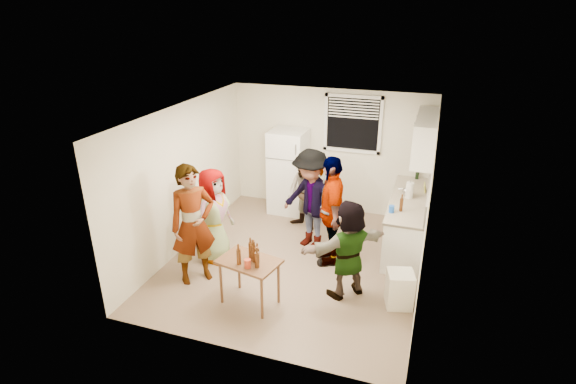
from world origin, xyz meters
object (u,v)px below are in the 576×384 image
(beer_bottle_counter, at_px, (401,211))
(guest_black, at_px, (329,260))
(beer_bottle_table, at_px, (253,260))
(guest_back_right, at_px, (310,245))
(serving_table, at_px, (251,302))
(wine_bottle, at_px, (417,179))
(guest_orange, at_px, (346,293))
(trash_bin, at_px, (399,290))
(guest_stripe, at_px, (198,278))
(blue_cup, at_px, (391,212))
(guest_grey, at_px, (217,258))
(guest_back_left, at_px, (304,229))
(red_cup, at_px, (248,267))
(refrigerator, at_px, (288,171))
(kettle, at_px, (407,196))

(beer_bottle_counter, distance_m, guest_black, 1.44)
(beer_bottle_table, relative_size, guest_back_right, 0.13)
(beer_bottle_counter, bearing_deg, serving_table, -134.84)
(wine_bottle, bearing_deg, guest_orange, -105.01)
(trash_bin, distance_m, guest_stripe, 3.08)
(blue_cup, bearing_deg, beer_bottle_counter, 35.90)
(guest_grey, bearing_deg, guest_back_left, -25.18)
(guest_grey, distance_m, guest_back_left, 1.84)
(guest_stripe, bearing_deg, serving_table, -63.46)
(guest_back_right, xyz_separation_m, guest_black, (0.44, -0.38, 0.00))
(beer_bottle_table, distance_m, red_cup, 0.20)
(guest_orange, bearing_deg, guest_back_right, -97.37)
(serving_table, xyz_separation_m, guest_stripe, (-1.03, 0.30, 0.00))
(guest_stripe, relative_size, guest_back_left, 1.27)
(beer_bottle_counter, height_order, guest_stripe, beer_bottle_counter)
(red_cup, distance_m, guest_back_right, 2.17)
(guest_back_right, distance_m, guest_black, 0.58)
(refrigerator, bearing_deg, guest_back_right, -57.07)
(kettle, bearing_deg, red_cup, -104.93)
(wine_bottle, xyz_separation_m, guest_grey, (-3.04, -2.50, -0.90))
(kettle, relative_size, red_cup, 1.93)
(wine_bottle, height_order, blue_cup, wine_bottle)
(refrigerator, relative_size, red_cup, 13.88)
(kettle, height_order, guest_back_right, kettle)
(refrigerator, relative_size, beer_bottle_counter, 7.95)
(beer_bottle_counter, height_order, serving_table, beer_bottle_counter)
(refrigerator, relative_size, guest_back_left, 1.15)
(serving_table, distance_m, beer_bottle_table, 0.70)
(beer_bottle_table, xyz_separation_m, guest_orange, (1.21, 0.63, -0.70))
(beer_bottle_table, xyz_separation_m, guest_back_left, (0.03, 2.39, -0.70))
(kettle, distance_m, guest_stripe, 3.80)
(guest_stripe, distance_m, guest_back_left, 2.39)
(trash_bin, distance_m, red_cup, 2.17)
(trash_bin, relative_size, guest_back_left, 0.36)
(trash_bin, distance_m, serving_table, 2.14)
(refrigerator, xyz_separation_m, beer_bottle_counter, (2.35, -1.30, 0.05))
(refrigerator, distance_m, guest_grey, 2.44)
(red_cup, xyz_separation_m, guest_grey, (-1.08, 1.12, -0.70))
(blue_cup, height_order, red_cup, blue_cup)
(kettle, bearing_deg, blue_cup, -84.26)
(beer_bottle_table, height_order, guest_orange, beer_bottle_table)
(serving_table, xyz_separation_m, beer_bottle_table, (0.05, 0.03, 0.70))
(wine_bottle, relative_size, trash_bin, 0.50)
(guest_back_left, bearing_deg, beer_bottle_counter, 17.68)
(guest_black, bearing_deg, refrigerator, -161.96)
(guest_black, distance_m, guest_orange, 0.95)
(guest_back_right, bearing_deg, guest_black, -15.11)
(serving_table, bearing_deg, blue_cup, 45.80)
(wine_bottle, relative_size, blue_cup, 2.24)
(guest_back_right, bearing_deg, guest_stripe, -106.21)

